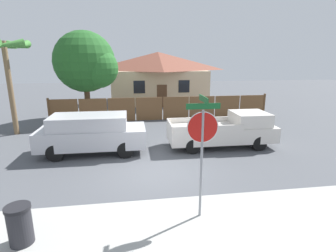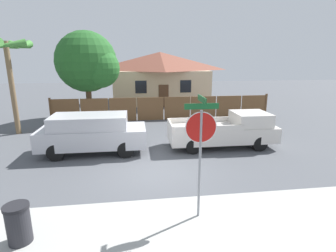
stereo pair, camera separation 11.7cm
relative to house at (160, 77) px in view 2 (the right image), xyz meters
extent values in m
plane|color=#4C4F54|center=(-2.00, -16.84, -2.53)|extent=(80.00, 80.00, 0.00)
cube|color=#A3A39E|center=(-2.00, -20.44, -2.52)|extent=(36.00, 3.20, 0.01)
cube|color=brown|center=(-7.31, -7.94, -1.71)|extent=(1.85, 0.06, 1.62)
cube|color=brown|center=(-5.39, -7.94, -1.71)|extent=(1.85, 0.06, 1.62)
cube|color=brown|center=(-3.46, -7.94, -1.71)|extent=(1.85, 0.06, 1.62)
cube|color=brown|center=(-1.54, -7.94, -1.71)|extent=(1.85, 0.06, 1.62)
cube|color=brown|center=(0.39, -7.94, -1.71)|extent=(1.85, 0.06, 1.62)
cube|color=brown|center=(2.31, -7.94, -1.71)|extent=(1.85, 0.06, 1.62)
cube|color=brown|center=(4.24, -7.94, -1.71)|extent=(1.85, 0.06, 1.62)
cube|color=brown|center=(6.16, -7.94, -1.71)|extent=(1.85, 0.06, 1.62)
cube|color=brown|center=(-8.27, -7.94, -1.66)|extent=(0.12, 0.12, 1.72)
cube|color=brown|center=(7.13, -7.94, -1.66)|extent=(0.12, 0.12, 1.72)
cube|color=beige|center=(0.00, 0.00, -0.95)|extent=(8.91, 5.85, 3.16)
pyramid|color=brown|center=(0.00, 0.00, 1.49)|extent=(9.62, 6.32, 1.72)
cube|color=black|center=(-2.01, -2.94, -0.70)|extent=(1.00, 0.04, 1.10)
cube|color=black|center=(2.01, -2.94, -0.70)|extent=(1.00, 0.04, 1.10)
cube|color=brown|center=(0.00, -2.94, -1.53)|extent=(0.90, 0.04, 2.00)
cylinder|color=brown|center=(-5.91, -6.67, -1.30)|extent=(0.40, 0.40, 2.46)
sphere|color=#235B23|center=(-5.91, -6.67, 1.52)|extent=(4.23, 4.23, 4.23)
sphere|color=#266326|center=(-4.96, -7.20, 1.10)|extent=(2.75, 2.75, 2.75)
cylinder|color=brown|center=(-9.46, -10.37, 0.07)|extent=(0.28, 0.28, 5.19)
cone|color=#428438|center=(-8.55, -10.37, 2.42)|extent=(0.44, 1.71, 0.69)
cone|color=#428438|center=(-9.01, -9.58, 2.42)|extent=(1.70, 1.24, 0.69)
cone|color=#428438|center=(-9.92, -9.58, 2.42)|extent=(1.70, 1.24, 0.69)
cone|color=#428438|center=(-9.01, -11.16, 2.42)|extent=(1.70, 1.24, 0.69)
cube|color=#B7B7BC|center=(-4.62, -14.25, -1.75)|extent=(4.82, 1.97, 0.85)
cube|color=#B7B7BC|center=(-4.74, -14.24, -1.03)|extent=(3.38, 1.80, 0.60)
cube|color=black|center=(-3.15, -14.26, -1.03)|extent=(0.08, 1.69, 0.51)
cylinder|color=black|center=(-3.13, -13.41, -2.16)|extent=(0.74, 0.22, 0.74)
cylinder|color=black|center=(-3.14, -15.11, -2.16)|extent=(0.74, 0.22, 0.74)
cylinder|color=black|center=(-6.10, -13.38, -2.16)|extent=(0.74, 0.22, 0.74)
cylinder|color=black|center=(-6.12, -15.08, -2.16)|extent=(0.74, 0.22, 0.74)
cube|color=silver|center=(1.54, -14.25, -1.82)|extent=(5.23, 1.92, 0.73)
cube|color=silver|center=(2.97, -14.26, -1.14)|extent=(1.69, 1.74, 0.64)
cube|color=silver|center=(0.67, -13.35, -1.33)|extent=(3.27, 0.12, 0.26)
cube|color=silver|center=(0.65, -15.12, -1.33)|extent=(3.27, 0.12, 0.26)
cube|color=silver|center=(-1.02, -14.22, -1.33)|extent=(0.10, 1.77, 0.26)
cylinder|color=black|center=(3.16, -13.44, -2.17)|extent=(0.71, 0.22, 0.71)
cylinder|color=black|center=(3.15, -15.09, -2.17)|extent=(0.71, 0.22, 0.71)
cylinder|color=black|center=(-0.07, -13.40, -2.17)|extent=(0.71, 0.22, 0.71)
cylinder|color=black|center=(-0.08, -15.05, -2.17)|extent=(0.71, 0.22, 0.71)
cylinder|color=gray|center=(-1.05, -19.88, -1.02)|extent=(0.07, 0.07, 3.01)
cylinder|color=red|center=(-1.05, -19.88, 0.04)|extent=(0.78, 0.03, 0.78)
cylinder|color=white|center=(-1.05, -19.88, 0.04)|extent=(0.83, 0.02, 0.83)
cube|color=#19602D|center=(-1.05, -19.88, 0.59)|extent=(0.89, 0.03, 0.15)
cube|color=#19602D|center=(-1.05, -19.88, 0.77)|extent=(0.03, 0.80, 0.15)
cylinder|color=#28282D|center=(-5.54, -20.35, -2.08)|extent=(0.54, 0.54, 0.90)
cylinder|color=black|center=(-5.54, -20.35, -1.59)|extent=(0.58, 0.58, 0.08)
camera|label=1|loc=(-2.88, -26.17, 1.76)|focal=28.00mm
camera|label=2|loc=(-2.77, -26.19, 1.76)|focal=28.00mm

